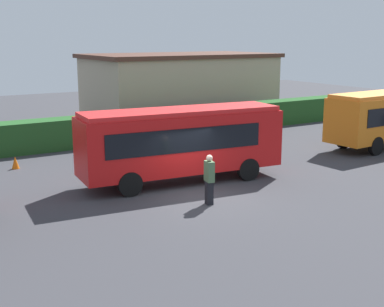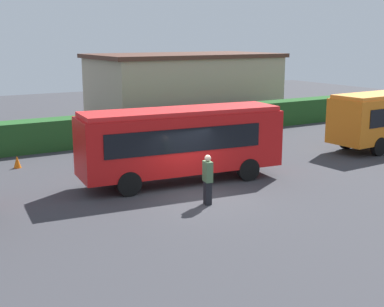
# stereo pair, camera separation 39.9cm
# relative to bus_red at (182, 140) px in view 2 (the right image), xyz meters

# --- Properties ---
(ground_plane) EXTENTS (83.68, 83.68, 0.00)m
(ground_plane) POSITION_rel_bus_red_xyz_m (-0.61, -2.53, -1.84)
(ground_plane) COLOR #38383D
(bus_red) EXTENTS (9.08, 3.25, 3.20)m
(bus_red) POSITION_rel_bus_red_xyz_m (0.00, 0.00, 0.00)
(bus_red) COLOR red
(bus_red) RESTS_ON ground_plane
(person_right) EXTENTS (0.35, 0.51, 1.91)m
(person_right) POSITION_rel_bus_red_xyz_m (-0.74, -3.24, -0.83)
(person_right) COLOR black
(person_right) RESTS_ON ground_plane
(hedge_row) EXTENTS (53.84, 1.58, 1.70)m
(hedge_row) POSITION_rel_bus_red_xyz_m (-0.61, 9.62, -0.99)
(hedge_row) COLOR #215222
(hedge_row) RESTS_ON ground_plane
(depot_building) EXTENTS (14.09, 7.76, 4.92)m
(depot_building) POSITION_rel_bus_red_xyz_m (9.34, 15.83, 0.64)
(depot_building) COLOR tan
(depot_building) RESTS_ON ground_plane
(traffic_cone) EXTENTS (0.36, 0.36, 0.60)m
(traffic_cone) POSITION_rel_bus_red_xyz_m (-5.55, 6.23, -1.54)
(traffic_cone) COLOR orange
(traffic_cone) RESTS_ON ground_plane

